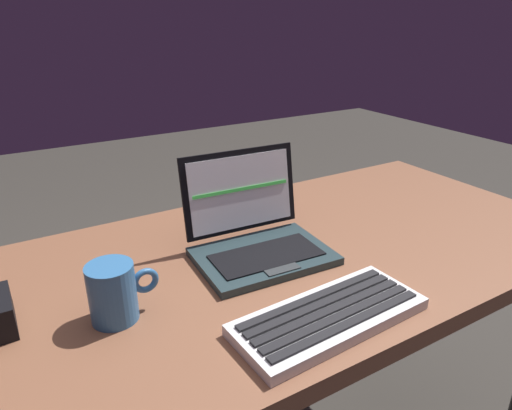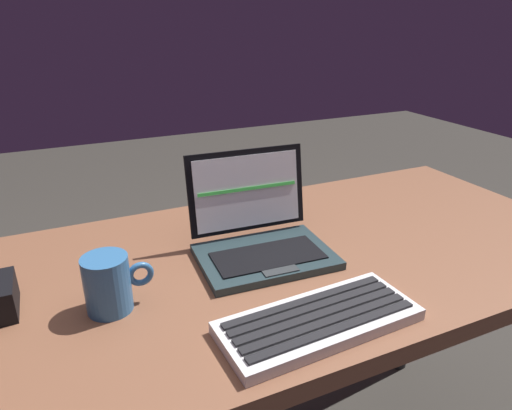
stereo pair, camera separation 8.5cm
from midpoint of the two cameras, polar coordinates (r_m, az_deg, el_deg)
desk at (r=1.02m, az=-0.40°, el=-12.15°), size 1.44×0.66×0.75m
laptop_front at (r=0.94m, az=-2.53°, el=-3.88°), size 0.28×0.23×0.20m
external_keyboard at (r=0.77m, az=5.97°, el=-13.65°), size 0.33×0.15×0.02m
coffee_mug at (r=0.80m, az=-20.31°, el=-10.25°), size 0.12×0.08×0.10m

